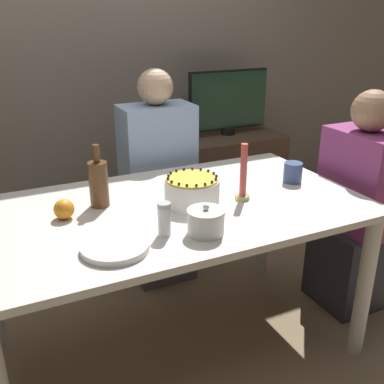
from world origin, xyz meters
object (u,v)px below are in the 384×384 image
at_px(person_man_blue_shirt, 158,192).
at_px(bottle, 99,183).
at_px(cake, 192,191).
at_px(sugar_bowl, 206,222).
at_px(sugar_shaker, 164,219).
at_px(candle, 243,178).
at_px(tv_monitor, 228,101).
at_px(person_woman_floral, 356,217).

bearing_deg(person_man_blue_shirt, bottle, 48.50).
bearing_deg(person_man_blue_shirt, cake, 80.94).
height_order(cake, person_man_blue_shirt, person_man_blue_shirt).
bearing_deg(bottle, sugar_bowl, -55.84).
xyz_separation_m(sugar_shaker, candle, (0.43, 0.17, 0.04)).
height_order(candle, tv_monitor, tv_monitor).
height_order(sugar_shaker, candle, candle).
xyz_separation_m(cake, candle, (0.22, -0.05, 0.04)).
bearing_deg(bottle, candle, -19.01).
height_order(sugar_bowl, bottle, bottle).
height_order(sugar_bowl, tv_monitor, tv_monitor).
xyz_separation_m(sugar_bowl, bottle, (-0.29, 0.42, 0.05)).
distance_m(cake, sugar_bowl, 0.28).
bearing_deg(person_man_blue_shirt, sugar_shaker, 70.17).
bearing_deg(sugar_shaker, person_woman_floral, 8.66).
bearing_deg(person_woman_floral, sugar_bowl, 102.86).
height_order(bottle, tv_monitor, tv_monitor).
distance_m(person_woman_floral, tv_monitor, 1.24).
bearing_deg(cake, sugar_shaker, -135.12).
bearing_deg(cake, person_man_blue_shirt, 80.94).
distance_m(cake, person_man_blue_shirt, 0.74).
distance_m(cake, candle, 0.23).
relative_size(person_man_blue_shirt, person_woman_floral, 1.06).
relative_size(sugar_shaker, candle, 0.51).
xyz_separation_m(cake, person_man_blue_shirt, (0.11, 0.68, -0.27)).
bearing_deg(candle, person_woman_floral, 0.73).
xyz_separation_m(sugar_bowl, candle, (0.29, 0.22, 0.05)).
relative_size(cake, sugar_shaker, 1.83).
xyz_separation_m(cake, bottle, (-0.36, 0.15, 0.04)).
xyz_separation_m(sugar_bowl, tv_monitor, (0.89, 1.39, 0.14)).
relative_size(sugar_shaker, bottle, 0.48).
bearing_deg(person_man_blue_shirt, person_woman_floral, 139.17).
xyz_separation_m(sugar_bowl, sugar_shaker, (-0.14, 0.06, 0.02)).
bearing_deg(candle, tv_monitor, 63.03).
height_order(cake, sugar_bowl, cake).
bearing_deg(candle, sugar_shaker, -159.12).
distance_m(sugar_bowl, person_woman_floral, 1.07).
distance_m(cake, person_woman_floral, 0.98).
bearing_deg(sugar_bowl, sugar_shaker, 158.69).
height_order(cake, person_woman_floral, person_woman_floral).
height_order(person_man_blue_shirt, person_woman_floral, person_man_blue_shirt).
bearing_deg(sugar_shaker, tv_monitor, 52.37).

